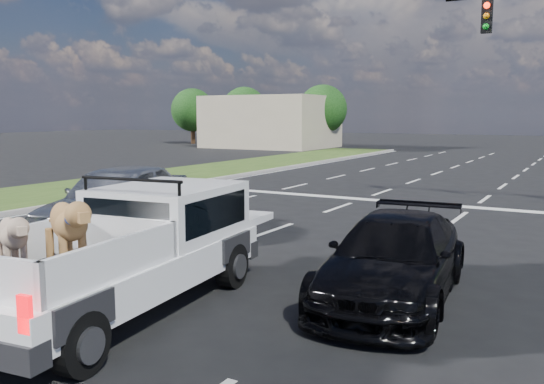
{
  "coord_description": "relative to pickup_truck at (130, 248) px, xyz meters",
  "views": [
    {
      "loc": [
        4.88,
        -7.7,
        2.71
      ],
      "look_at": [
        -0.62,
        2.0,
        1.24
      ],
      "focal_mm": 38.0,
      "sensor_mm": 36.0,
      "label": 1
    }
  ],
  "objects": [
    {
      "name": "curb_left",
      "position": [
        -8.32,
        7.83,
        -0.8
      ],
      "size": [
        0.15,
        60.0,
        0.14
      ],
      "primitive_type": "cube",
      "color": "#A19A94",
      "rests_on": "ground"
    },
    {
      "name": "ground",
      "position": [
        0.73,
        1.83,
        -0.87
      ],
      "size": [
        160.0,
        160.0,
        0.0
      ],
      "primitive_type": "plane",
      "color": "black",
      "rests_on": "ground"
    },
    {
      "name": "tree_far_a",
      "position": [
        -29.27,
        39.83,
        2.42
      ],
      "size": [
        4.2,
        4.2,
        5.4
      ],
      "color": "#332114",
      "rests_on": "ground"
    },
    {
      "name": "silver_sedan",
      "position": [
        -3.75,
        3.62,
        -0.04
      ],
      "size": [
        3.19,
        5.24,
        1.67
      ],
      "primitive_type": "imported",
      "rotation": [
        0.0,
        0.0,
        0.27
      ],
      "color": "silver",
      "rests_on": "ground"
    },
    {
      "name": "building_left",
      "position": [
        -19.27,
        37.83,
        1.33
      ],
      "size": [
        10.0,
        8.0,
        4.4
      ],
      "primitive_type": "cube",
      "color": "#B9A98D",
      "rests_on": "ground"
    },
    {
      "name": "grass_median_left",
      "position": [
        -10.77,
        7.83,
        -0.82
      ],
      "size": [
        5.0,
        60.0,
        0.1
      ],
      "primitive_type": "cube",
      "color": "#294515",
      "rests_on": "ground"
    },
    {
      "name": "pickup_truck",
      "position": [
        0.0,
        0.0,
        0.0
      ],
      "size": [
        2.31,
        5.13,
        1.86
      ],
      "rotation": [
        0.0,
        0.0,
        0.11
      ],
      "color": "black",
      "rests_on": "ground"
    },
    {
      "name": "tree_far_b",
      "position": [
        -23.27,
        39.83,
        2.42
      ],
      "size": [
        4.2,
        4.2,
        5.4
      ],
      "color": "#332114",
      "rests_on": "ground"
    },
    {
      "name": "black_coupe",
      "position": [
        3.09,
        2.22,
        -0.25
      ],
      "size": [
        2.15,
        4.43,
        1.24
      ],
      "primitive_type": "imported",
      "rotation": [
        0.0,
        0.0,
        0.1
      ],
      "color": "black",
      "rests_on": "ground"
    },
    {
      "name": "tree_far_c",
      "position": [
        -15.27,
        39.83,
        2.42
      ],
      "size": [
        4.2,
        4.2,
        5.4
      ],
      "color": "#332114",
      "rests_on": "ground"
    },
    {
      "name": "road_markings",
      "position": [
        0.73,
        8.39,
        -0.87
      ],
      "size": [
        17.75,
        60.0,
        0.01
      ],
      "color": "silver",
      "rests_on": "ground"
    }
  ]
}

